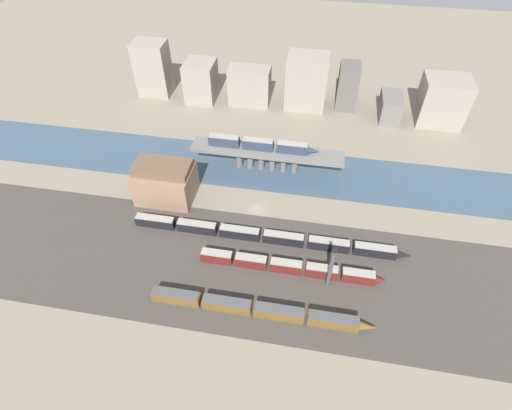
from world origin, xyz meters
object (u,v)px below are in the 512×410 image
at_px(train_yard_mid, 290,267).
at_px(warehouse_building, 165,181).
at_px(train_on_bridge, 261,145).
at_px(signal_tower, 331,268).
at_px(train_yard_near, 259,309).
at_px(train_yard_far, 266,236).

bearing_deg(train_yard_mid, warehouse_building, 151.60).
bearing_deg(train_on_bridge, signal_tower, -60.42).
relative_size(warehouse_building, signal_tower, 1.20).
bearing_deg(train_on_bridge, warehouse_building, -145.57).
bearing_deg(train_yard_near, train_yard_mid, 66.78).
distance_m(train_on_bridge, signal_tower, 53.04).
xyz_separation_m(train_yard_far, signal_tower, (19.13, -12.75, 5.66)).
bearing_deg(signal_tower, warehouse_building, 154.24).
bearing_deg(train_yard_mid, train_on_bridge, 109.39).
bearing_deg(train_yard_mid, train_yard_near, -113.22).
height_order(train_yard_near, warehouse_building, warehouse_building).
xyz_separation_m(train_yard_near, train_yard_far, (-1.99, 24.67, 0.00)).
bearing_deg(signal_tower, train_yard_near, -145.19).
bearing_deg(train_yard_mid, train_yard_far, 129.38).
xyz_separation_m(train_yard_mid, signal_tower, (10.87, -2.69, 5.57)).
distance_m(train_yard_far, signal_tower, 23.67).
height_order(train_yard_mid, signal_tower, signal_tower).
bearing_deg(train_yard_near, warehouse_building, 134.45).
distance_m(warehouse_building, signal_tower, 60.82).
relative_size(train_yard_near, signal_tower, 3.80).
xyz_separation_m(train_on_bridge, train_yard_far, (7.01, -33.31, -8.63)).
xyz_separation_m(train_on_bridge, signal_tower, (26.14, -46.05, -2.97)).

